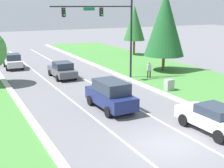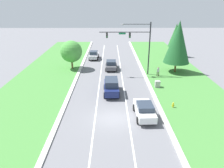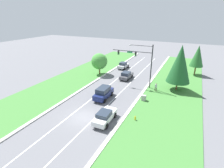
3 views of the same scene
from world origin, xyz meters
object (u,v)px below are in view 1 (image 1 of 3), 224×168
traffic_signal_mast (111,21)px  pedestrian (149,70)px  navy_suv (111,95)px  white_sedan (213,118)px  graphite_sedan (62,70)px  utility_cabinet (169,85)px  conifer_far_right_tree (134,23)px  silver_sedan (13,61)px  conifer_near_right_tree (165,24)px

traffic_signal_mast → pedestrian: size_ratio=5.15×
navy_suv → traffic_signal_mast: bearing=62.3°
white_sedan → graphite_sedan: (-3.53, 17.50, -0.03)m
white_sedan → utility_cabinet: (3.16, 8.45, -0.34)m
traffic_signal_mast → navy_suv: traffic_signal_mast is taller
navy_suv → conifer_far_right_tree: (14.21, 20.85, 3.62)m
silver_sedan → utility_cabinet: silver_sedan is taller
white_sedan → traffic_signal_mast: bearing=86.3°
white_sedan → pedestrian: pedestrian is taller
white_sedan → utility_cabinet: size_ratio=4.51×
utility_cabinet → conifer_far_right_tree: 20.62m
silver_sedan → navy_suv: bearing=-76.4°
graphite_sedan → utility_cabinet: bearing=-52.9°
conifer_far_right_tree → traffic_signal_mast: bearing=-128.4°
navy_suv → utility_cabinet: size_ratio=4.65×
silver_sedan → conifer_far_right_tree: size_ratio=0.59×
navy_suv → utility_cabinet: (6.70, 2.12, -0.56)m
silver_sedan → graphite_sedan: silver_sedan is taller
silver_sedan → pedestrian: silver_sedan is taller
traffic_signal_mast → white_sedan: size_ratio=1.88×
traffic_signal_mast → conifer_near_right_tree: (7.25, 1.33, -0.46)m
silver_sedan → conifer_far_right_tree: bearing=9.9°
navy_suv → conifer_far_right_tree: size_ratio=0.66×
traffic_signal_mast → utility_cabinet: traffic_signal_mast is taller
traffic_signal_mast → graphite_sedan: (-3.98, 3.18, -4.95)m
white_sedan → silver_sedan: (-7.20, 24.84, 0.02)m
navy_suv → graphite_sedan: bearing=88.8°
silver_sedan → conifer_near_right_tree: size_ratio=0.48×
traffic_signal_mast → pedestrian: traffic_signal_mast is taller
traffic_signal_mast → silver_sedan: (-7.65, 10.52, -4.89)m
white_sedan → graphite_sedan: bearing=99.5°
traffic_signal_mast → silver_sedan: 13.89m
conifer_near_right_tree → traffic_signal_mast: bearing=-169.6°
traffic_signal_mast → white_sedan: (-0.45, -14.32, -4.91)m
conifer_near_right_tree → conifer_far_right_tree: (2.96, 11.53, -0.60)m
pedestrian → conifer_near_right_tree: conifer_near_right_tree is taller
pedestrian → conifer_far_right_tree: 15.88m
utility_cabinet → pedestrian: size_ratio=0.61×
traffic_signal_mast → conifer_far_right_tree: 16.46m
traffic_signal_mast → graphite_sedan: size_ratio=1.90×
traffic_signal_mast → graphite_sedan: traffic_signal_mast is taller
graphite_sedan → conifer_near_right_tree: conifer_near_right_tree is taller
traffic_signal_mast → utility_cabinet: bearing=-65.3°
graphite_sedan → conifer_far_right_tree: size_ratio=0.63×
silver_sedan → pedestrian: (11.38, -11.66, 0.07)m
white_sedan → utility_cabinet: white_sedan is taller
silver_sedan → utility_cabinet: (10.35, -16.39, -0.36)m
navy_suv → white_sedan: size_ratio=1.03×
conifer_near_right_tree → conifer_far_right_tree: conifer_near_right_tree is taller
utility_cabinet → silver_sedan: bearing=122.3°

